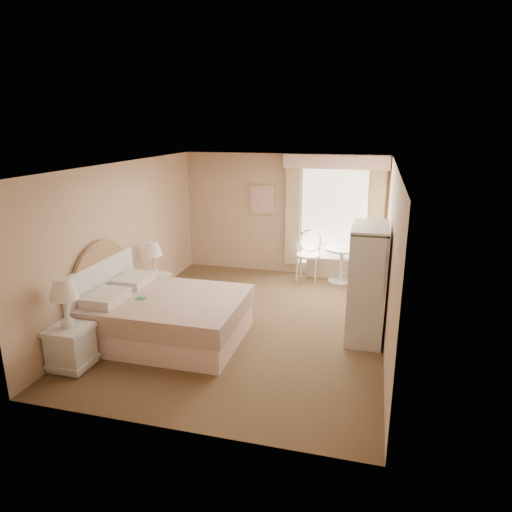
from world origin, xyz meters
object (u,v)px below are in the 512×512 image
(cafe_chair, at_px, (309,251))
(armoire, at_px, (367,292))
(bed, at_px, (161,314))
(nightstand_near, at_px, (69,336))
(round_table, at_px, (341,259))
(nightstand_far, at_px, (155,280))

(cafe_chair, distance_m, armoire, 2.70)
(cafe_chair, bearing_deg, bed, -114.40)
(bed, bearing_deg, cafe_chair, 62.00)
(nightstand_near, distance_m, round_table, 5.33)
(bed, relative_size, nightstand_near, 1.81)
(nightstand_far, xyz_separation_m, round_table, (3.11, 1.95, 0.06))
(nightstand_far, distance_m, cafe_chair, 3.16)
(bed, distance_m, nightstand_near, 1.33)
(nightstand_far, relative_size, round_table, 1.54)
(cafe_chair, bearing_deg, nightstand_far, -137.37)
(nightstand_far, relative_size, armoire, 0.64)
(nightstand_far, height_order, armoire, armoire)
(round_table, distance_m, cafe_chair, 0.67)
(round_table, xyz_separation_m, cafe_chair, (-0.66, 0.04, 0.12))
(armoire, bearing_deg, nightstand_far, 173.24)
(nightstand_far, distance_m, armoire, 3.69)
(nightstand_far, xyz_separation_m, cafe_chair, (2.45, 1.99, 0.18))
(bed, height_order, round_table, bed)
(bed, distance_m, cafe_chair, 3.69)
(nightstand_near, height_order, armoire, armoire)
(armoire, bearing_deg, cafe_chair, 116.32)
(nightstand_far, bearing_deg, nightstand_near, -90.00)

